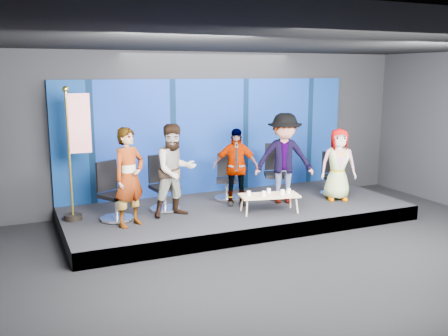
{
  "coord_description": "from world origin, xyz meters",
  "views": [
    {
      "loc": [
        -4.26,
        -6.62,
        3.06
      ],
      "look_at": [
        -0.33,
        2.4,
        1.15
      ],
      "focal_mm": 40.0,
      "sensor_mm": 36.0,
      "label": 1
    }
  ],
  "objects": [
    {
      "name": "panelist_d",
      "position": [
        1.06,
        2.39,
        1.26
      ],
      "size": [
        1.41,
        1.13,
        1.92
      ],
      "primitive_type": "imported",
      "rotation": [
        0.0,
        0.0,
        -0.39
      ],
      "color": "black",
      "rests_on": "riser"
    },
    {
      "name": "mug_c",
      "position": [
        0.47,
        1.96,
        0.71
      ],
      "size": [
        0.08,
        0.08,
        0.09
      ],
      "primitive_type": "cylinder",
      "color": "white",
      "rests_on": "coffee_table"
    },
    {
      "name": "chair_e",
      "position": [
        2.44,
        2.58,
        0.62
      ],
      "size": [
        0.71,
        0.71,
        0.97
      ],
      "rotation": [
        0.0,
        0.0,
        -0.37
      ],
      "color": "silver",
      "rests_on": "riser"
    },
    {
      "name": "chair_d",
      "position": [
        1.17,
        2.89,
        0.69
      ],
      "size": [
        0.87,
        0.87,
        1.18
      ],
      "rotation": [
        0.0,
        0.0,
        -0.39
      ],
      "color": "silver",
      "rests_on": "riser"
    },
    {
      "name": "coffee_table",
      "position": [
        0.41,
        1.83,
        0.63
      ],
      "size": [
        1.24,
        0.72,
        0.36
      ],
      "rotation": [
        0.0,
        0.0,
        -0.2
      ],
      "color": "tan",
      "rests_on": "riser"
    },
    {
      "name": "ground",
      "position": [
        0.0,
        0.0,
        0.0
      ],
      "size": [
        10.0,
        10.0,
        0.0
      ],
      "primitive_type": "plane",
      "color": "black",
      "rests_on": "ground"
    },
    {
      "name": "mug_b",
      "position": [
        0.26,
        1.78,
        0.71
      ],
      "size": [
        0.08,
        0.08,
        0.1
      ],
      "primitive_type": "cylinder",
      "color": "white",
      "rests_on": "coffee_table"
    },
    {
      "name": "mug_a",
      "position": [
        -0.0,
        1.92,
        0.71
      ],
      "size": [
        0.08,
        0.08,
        0.1
      ],
      "primitive_type": "cylinder",
      "color": "white",
      "rests_on": "coffee_table"
    },
    {
      "name": "panelist_b",
      "position": [
        -1.38,
        2.35,
        1.2
      ],
      "size": [
        0.95,
        0.78,
        1.8
      ],
      "primitive_type": "imported",
      "rotation": [
        0.0,
        0.0,
        0.13
      ],
      "color": "black",
      "rests_on": "riser"
    },
    {
      "name": "panelist_c",
      "position": [
        0.04,
        2.64,
        1.11
      ],
      "size": [
        1.03,
        0.73,
        1.62
      ],
      "primitive_type": "imported",
      "rotation": [
        0.0,
        0.0,
        -0.4
      ],
      "color": "black",
      "rests_on": "riser"
    },
    {
      "name": "room_walls",
      "position": [
        0.0,
        0.0,
        2.43
      ],
      "size": [
        10.02,
        8.02,
        3.51
      ],
      "color": "black",
      "rests_on": "ground"
    },
    {
      "name": "panelist_a",
      "position": [
        -2.33,
        2.07,
        1.2
      ],
      "size": [
        0.78,
        0.69,
        1.8
      ],
      "primitive_type": "imported",
      "rotation": [
        0.0,
        0.0,
        0.49
      ],
      "color": "black",
      "rests_on": "riser"
    },
    {
      "name": "chair_c",
      "position": [
        0.06,
        3.14,
        0.63
      ],
      "size": [
        0.74,
        0.74,
        1.0
      ],
      "rotation": [
        0.0,
        0.0,
        -0.4
      ],
      "color": "silver",
      "rests_on": "riser"
    },
    {
      "name": "mug_d",
      "position": [
        0.65,
        1.73,
        0.71
      ],
      "size": [
        0.09,
        0.09,
        0.1
      ],
      "primitive_type": "cylinder",
      "color": "white",
      "rests_on": "coffee_table"
    },
    {
      "name": "chair_a",
      "position": [
        -2.52,
        2.54,
        0.67
      ],
      "size": [
        0.85,
        0.85,
        1.11
      ],
      "rotation": [
        0.0,
        0.0,
        0.49
      ],
      "color": "silver",
      "rests_on": "riser"
    },
    {
      "name": "backdrop",
      "position": [
        0.0,
        3.95,
        1.6
      ],
      "size": [
        7.0,
        0.08,
        2.6
      ],
      "primitive_type": "cube",
      "color": "#06244E",
      "rests_on": "riser"
    },
    {
      "name": "chair_b",
      "position": [
        -1.47,
        2.84,
        0.66
      ],
      "size": [
        0.7,
        0.7,
        1.11
      ],
      "rotation": [
        0.0,
        0.0,
        0.13
      ],
      "color": "silver",
      "rests_on": "riser"
    },
    {
      "name": "mug_e",
      "position": [
        0.82,
        1.78,
        0.71
      ],
      "size": [
        0.08,
        0.08,
        0.1
      ],
      "primitive_type": "cylinder",
      "color": "white",
      "rests_on": "coffee_table"
    },
    {
      "name": "panelist_e",
      "position": [
        2.25,
        2.12,
        1.08
      ],
      "size": [
        0.89,
        0.74,
        1.56
      ],
      "primitive_type": "imported",
      "rotation": [
        0.0,
        0.0,
        -0.37
      ],
      "color": "black",
      "rests_on": "riser"
    },
    {
      "name": "riser",
      "position": [
        0.0,
        2.5,
        0.15
      ],
      "size": [
        7.0,
        3.0,
        0.3
      ],
      "primitive_type": "cube",
      "color": "black",
      "rests_on": "ground"
    },
    {
      "name": "flag_stand",
      "position": [
        -3.12,
        2.84,
        1.63
      ],
      "size": [
        0.57,
        0.33,
        2.51
      ],
      "rotation": [
        0.0,
        0.0,
        -0.01
      ],
      "color": "black",
      "rests_on": "riser"
    }
  ]
}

